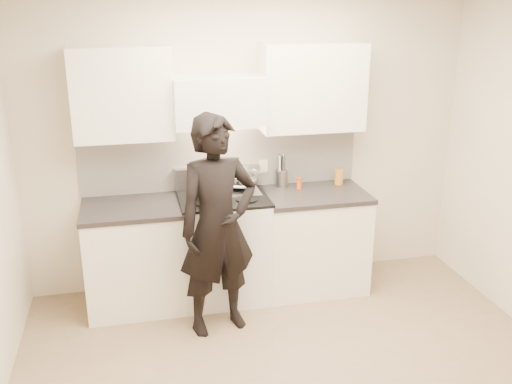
% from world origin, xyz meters
% --- Properties ---
extents(room_shell, '(4.04, 3.54, 2.70)m').
position_xyz_m(room_shell, '(-0.06, 0.37, 1.60)').
color(room_shell, beige).
rests_on(room_shell, ground).
extents(stove, '(0.76, 0.65, 0.96)m').
position_xyz_m(stove, '(-0.30, 1.42, 0.47)').
color(stove, white).
rests_on(stove, ground).
extents(counter_right, '(0.92, 0.67, 0.92)m').
position_xyz_m(counter_right, '(0.53, 1.43, 0.46)').
color(counter_right, white).
rests_on(counter_right, ground).
extents(counter_left, '(0.82, 0.67, 0.92)m').
position_xyz_m(counter_left, '(-1.08, 1.43, 0.46)').
color(counter_left, white).
rests_on(counter_left, ground).
extents(wok, '(0.35, 0.43, 0.28)m').
position_xyz_m(wok, '(-0.12, 1.57, 1.05)').
color(wok, '#B8B8B8').
rests_on(wok, stove).
extents(stock_pot, '(0.36, 0.27, 0.17)m').
position_xyz_m(stock_pot, '(-0.41, 1.33, 1.04)').
color(stock_pot, '#B8B8B8').
rests_on(stock_pot, stove).
extents(utensil_crock, '(0.11, 0.11, 0.30)m').
position_xyz_m(utensil_crock, '(0.28, 1.65, 1.01)').
color(utensil_crock, '#999A9E').
rests_on(utensil_crock, counter_right).
extents(spice_jar, '(0.05, 0.05, 0.10)m').
position_xyz_m(spice_jar, '(0.42, 1.55, 0.97)').
color(spice_jar, '#E05807').
rests_on(spice_jar, counter_right).
extents(oil_glass, '(0.08, 0.08, 0.14)m').
position_xyz_m(oil_glass, '(0.82, 1.59, 0.99)').
color(oil_glass, '#BE7724').
rests_on(oil_glass, counter_right).
extents(person, '(0.73, 0.57, 1.77)m').
position_xyz_m(person, '(-0.43, 0.91, 0.88)').
color(person, black).
rests_on(person, ground).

